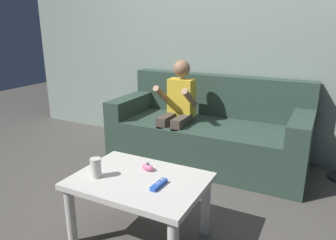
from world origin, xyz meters
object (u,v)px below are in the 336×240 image
Objects in this scene: nunchuk_pink at (148,167)px; coffee_table at (139,189)px; person_seated_on_couch at (177,107)px; couch at (209,133)px; game_remote_blue_near_edge at (159,185)px; soda_can at (96,168)px.

coffee_table is at bearing -85.30° from nunchuk_pink.
person_seated_on_couch is at bearing 104.53° from coffee_table.
couch is 0.42m from person_seated_on_couch.
couch is 1.43m from game_remote_blue_near_edge.
person_seated_on_couch reaches higher than coffee_table.
person_seated_on_couch is at bearing 110.81° from game_remote_blue_near_edge.
couch is 19.48× the size of nunchuk_pink.
couch is at bearing 91.80° from nunchuk_pink.
coffee_table is at bearing 22.81° from soda_can.
coffee_table is 0.29m from soda_can.
nunchuk_pink is at bearing 94.70° from coffee_table.
person_seated_on_couch is 1.31m from game_remote_blue_near_edge.
person_seated_on_couch reaches higher than game_remote_blue_near_edge.
nunchuk_pink is at bearing 136.83° from game_remote_blue_near_edge.
soda_can is (0.07, -1.29, -0.08)m from person_seated_on_couch.
soda_can reaches higher than coffee_table.
coffee_table is 8.28× the size of nunchuk_pink.
coffee_table is 6.53× the size of soda_can.
nunchuk_pink reaches higher than coffee_table.
soda_can is at bearing -87.07° from person_seated_on_couch.
coffee_table is 5.62× the size of game_remote_blue_near_edge.
soda_can is (-0.40, -0.07, 0.05)m from game_remote_blue_near_edge.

